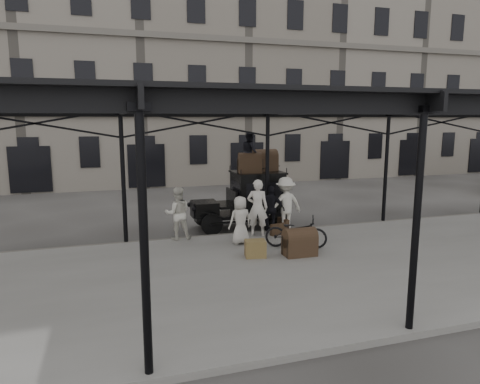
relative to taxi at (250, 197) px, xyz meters
The scene contains 18 objects.
ground 3.42m from the taxi, 85.32° to the right, with size 120.00×120.00×0.00m, color #383533.
platform 5.31m from the taxi, 87.12° to the right, with size 28.00×8.00×0.15m, color slate.
canopy 5.97m from the taxi, 86.96° to the right, with size 22.50×9.00×4.74m.
building_frontage 15.91m from the taxi, 88.99° to the left, with size 64.00×8.00×14.00m, color slate.
taxi is the anchor object (origin of this frame).
porter_left 1.77m from the taxi, 99.85° to the right, with size 0.73×0.48×1.99m, color silver.
porter_midleft 3.33m from the taxi, 155.40° to the right, with size 0.87×0.68×1.79m, color beige.
porter_centre 2.79m from the taxi, 114.95° to the right, with size 0.77×0.50×1.58m, color beige.
porter_official 1.45m from the taxi, 75.40° to the right, with size 0.98×0.41×1.68m, color black.
porter_right 1.65m from the taxi, 56.94° to the right, with size 1.27×0.73×1.97m, color silver.
bicycle 3.53m from the taxi, 83.75° to the right, with size 0.68×1.95×1.02m, color black.
porter_roof 1.75m from the taxi, 107.50° to the right, with size 0.75×0.58×1.54m, color black.
steamer_trunk_roof_near 1.32m from the taxi, 108.07° to the right, with size 0.86×0.53×0.63m, color #3E291D, non-canonical shape.
steamer_trunk_roof_far 1.50m from the taxi, 16.81° to the left, with size 0.96×0.59×0.70m, color #3E291D, non-canonical shape.
steamer_trunk_platform 4.27m from the taxi, 87.86° to the right, with size 0.96×0.58×0.70m, color #3E291D, non-canonical shape.
wicker_hamper 4.20m from the taxi, 106.29° to the right, with size 0.60×0.45×0.50m, color olive.
suitcase_upright 1.82m from the taxi, 59.04° to the right, with size 0.15×0.60×0.45m, color #3E291D.
suitcase_flat 2.13m from the taxi, 77.22° to the right, with size 0.60×0.15×0.40m, color #3E291D.
Camera 1 is at (-5.48, -12.25, 4.17)m, focal length 32.00 mm.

